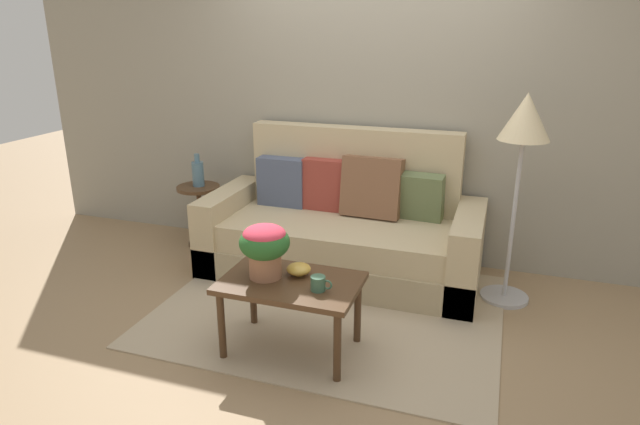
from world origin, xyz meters
name	(u,v)px	position (x,y,z in m)	size (l,w,h in m)	color
ground_plane	(330,310)	(0.00, 0.00, 0.00)	(14.00, 14.00, 0.00)	#997A56
wall_back	(374,95)	(0.00, 1.16, 1.37)	(6.40, 0.12, 2.74)	gray
area_rug	(330,309)	(0.00, 0.00, 0.01)	(2.33, 1.84, 0.01)	tan
couch	(343,230)	(-0.10, 0.67, 0.35)	(2.15, 0.94, 1.13)	tan
coffee_table	(291,290)	(-0.07, -0.56, 0.41)	(0.82, 0.54, 0.47)	#442D1B
side_table	(199,205)	(-1.48, 0.78, 0.38)	(0.38, 0.38, 0.56)	#4C331E
floor_lamp	(523,136)	(1.16, 0.57, 1.21)	(0.34, 0.34, 1.49)	#B2B2B7
potted_plant	(265,245)	(-0.23, -0.56, 0.68)	(0.30, 0.30, 0.33)	#A36B4C
coffee_mug	(319,283)	(0.13, -0.62, 0.52)	(0.13, 0.09, 0.09)	#3D664C
snack_bowl	(299,269)	(-0.05, -0.47, 0.51)	(0.15, 0.15, 0.07)	gold
table_vase	(198,173)	(-1.48, 0.79, 0.67)	(0.10, 0.10, 0.29)	slate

